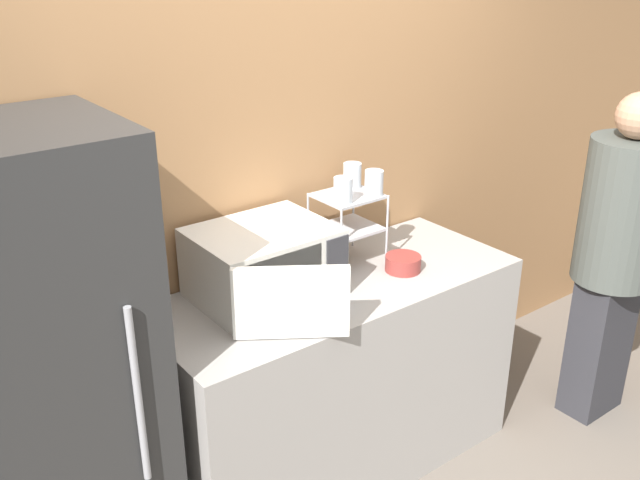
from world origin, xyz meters
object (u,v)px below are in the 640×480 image
glass_front_right (374,183)px  bowl (403,263)px  refrigerator (38,397)px  glass_front_left (343,190)px  glass_back_right (352,175)px  dish_rack (348,213)px  microwave (264,265)px  person (616,246)px

glass_front_right → bowl: (0.04, -0.15, -0.33)m
glass_front_right → refrigerator: size_ratio=0.06×
glass_front_left → glass_front_right: same height
glass_back_right → glass_front_left: bearing=-140.6°
dish_rack → bowl: size_ratio=2.02×
dish_rack → refrigerator: refrigerator is taller
dish_rack → glass_back_right: 0.17m
glass_front_left → glass_back_right: size_ratio=1.00×
microwave → refrigerator: size_ratio=0.38×
glass_back_right → refrigerator: bearing=-172.7°
dish_rack → refrigerator: (-1.40, -0.12, -0.27)m
dish_rack → microwave: bearing=-171.9°
microwave → dish_rack: dish_rack is taller
glass_back_right → glass_front_right: (0.01, -0.13, 0.00)m
microwave → dish_rack: (0.48, 0.07, 0.08)m
glass_front_left → person: 1.39m
glass_front_left → refrigerator: (-1.32, -0.06, -0.41)m
refrigerator → bowl: bearing=-3.7°
dish_rack → glass_front_left: size_ratio=2.90×
glass_front_left → microwave: bearing=-179.3°
glass_front_left → bowl: glass_front_left is taller
glass_front_left → glass_front_right: (0.16, -0.01, 0.00)m
glass_front_left → dish_rack: bearing=38.5°
glass_front_left → glass_back_right: same height
glass_back_right → bowl: glass_back_right is taller
microwave → glass_back_right: bearing=13.6°
refrigerator → dish_rack: bearing=5.1°
glass_back_right → glass_front_right: same height
microwave → glass_front_right: (0.56, -0.00, 0.22)m
microwave → glass_front_right: size_ratio=6.28×
glass_front_left → person: size_ratio=0.07×
microwave → glass_front_left: 0.46m
dish_rack → glass_back_right: bearing=40.3°
glass_front_left → glass_back_right: bearing=39.4°
glass_front_left → person: person is taller
microwave → glass_front_left: glass_front_left is taller
glass_front_left → glass_front_right: bearing=-2.2°
microwave → dish_rack: bearing=8.1°
microwave → refrigerator: (-0.92, -0.06, -0.19)m
microwave → glass_front_right: 0.60m
glass_back_right → bowl: (0.05, -0.29, -0.33)m
glass_back_right → glass_front_right: size_ratio=1.00×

